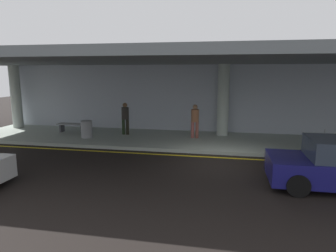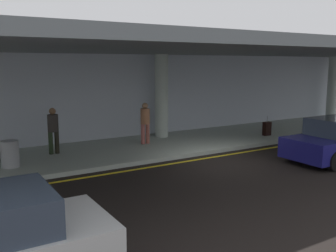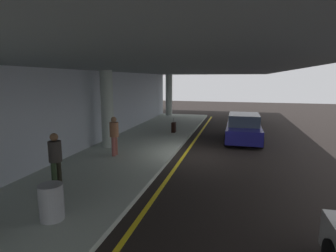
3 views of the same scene
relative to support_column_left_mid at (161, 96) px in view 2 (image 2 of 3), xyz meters
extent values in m
plane|color=black|center=(0.00, -4.36, -1.97)|extent=(60.00, 60.00, 0.00)
cube|color=#A3AFA3|center=(0.00, -1.26, -1.90)|extent=(26.00, 4.20, 0.15)
cube|color=yellow|center=(0.00, -3.77, -1.97)|extent=(26.00, 0.14, 0.01)
cylinder|color=#A7B4A9|center=(0.00, 0.00, 0.00)|extent=(0.59, 0.59, 3.65)
cylinder|color=#A7B2A9|center=(12.00, 0.00, 0.00)|extent=(0.59, 0.59, 3.65)
cube|color=slate|center=(0.00, -1.76, 1.97)|extent=(28.00, 13.20, 0.30)
cube|color=#A9B2BF|center=(0.00, 0.99, -0.07)|extent=(26.00, 0.30, 3.80)
cylinder|color=black|center=(2.16, -5.53, -1.65)|extent=(0.64, 0.22, 0.64)
cylinder|color=black|center=(2.16, -7.23, -1.65)|extent=(0.64, 0.22, 0.64)
cylinder|color=black|center=(-6.91, -7.73, -1.65)|extent=(0.64, 0.22, 0.64)
cylinder|color=#954D46|center=(-1.45, -0.97, -1.42)|extent=(0.16, 0.16, 0.82)
cylinder|color=brown|center=(-1.23, -0.97, -1.42)|extent=(0.16, 0.16, 0.82)
cylinder|color=brown|center=(-1.34, -0.97, -0.69)|extent=(0.38, 0.38, 0.62)
sphere|color=#8C6647|center=(-1.34, -0.97, -0.26)|extent=(0.24, 0.24, 0.24)
cylinder|color=black|center=(-5.12, -0.81, -1.42)|extent=(0.16, 0.16, 0.82)
cylinder|color=black|center=(-4.90, -0.81, -1.42)|extent=(0.16, 0.16, 0.82)
cylinder|color=black|center=(-5.01, -0.81, -0.69)|extent=(0.38, 0.38, 0.62)
sphere|color=brown|center=(-5.01, -0.81, -0.26)|extent=(0.24, 0.24, 0.24)
cube|color=black|center=(4.25, -2.26, -1.51)|extent=(0.36, 0.22, 0.62)
cylinder|color=slate|center=(4.25, -2.26, -1.06)|extent=(0.02, 0.02, 0.28)
cylinder|color=gray|center=(-6.68, -1.90, -1.40)|extent=(0.56, 0.56, 0.85)
camera|label=1|loc=(0.13, -15.58, 1.43)|focal=31.99mm
camera|label=2|loc=(-8.55, -14.53, 1.43)|focal=40.81mm
camera|label=3|loc=(-11.74, -6.00, 1.43)|focal=29.06mm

